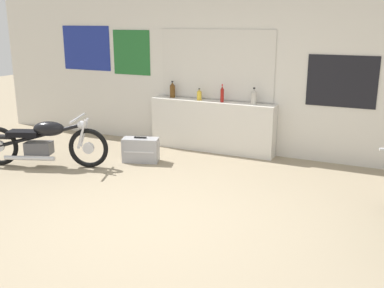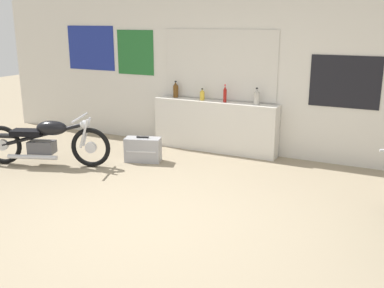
{
  "view_description": "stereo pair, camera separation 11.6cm",
  "coord_description": "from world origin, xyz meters",
  "px_view_note": "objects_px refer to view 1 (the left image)",
  "views": [
    {
      "loc": [
        2.37,
        -3.95,
        2.15
      ],
      "look_at": [
        0.15,
        0.78,
        0.7
      ],
      "focal_mm": 42.0,
      "sensor_mm": 36.0,
      "label": 1
    },
    {
      "loc": [
        2.47,
        -3.9,
        2.15
      ],
      "look_at": [
        0.15,
        0.78,
        0.7
      ],
      "focal_mm": 42.0,
      "sensor_mm": 36.0,
      "label": 2
    }
  ],
  "objects_px": {
    "bottle_center": "(222,94)",
    "motorcycle_black": "(43,141)",
    "bottle_leftmost": "(172,90)",
    "bottle_right_center": "(254,97)",
    "bottle_left_center": "(199,95)",
    "hard_case_silver": "(141,150)"
  },
  "relations": [
    {
      "from": "bottle_left_center",
      "to": "motorcycle_black",
      "type": "bearing_deg",
      "value": -133.14
    },
    {
      "from": "motorcycle_black",
      "to": "hard_case_silver",
      "type": "distance_m",
      "value": 1.47
    },
    {
      "from": "bottle_center",
      "to": "hard_case_silver",
      "type": "distance_m",
      "value": 1.6
    },
    {
      "from": "bottle_right_center",
      "to": "motorcycle_black",
      "type": "xyz_separation_m",
      "value": [
        -2.69,
        -1.85,
        -0.58
      ]
    },
    {
      "from": "bottle_leftmost",
      "to": "bottle_right_center",
      "type": "relative_size",
      "value": 1.05
    },
    {
      "from": "bottle_leftmost",
      "to": "bottle_left_center",
      "type": "distance_m",
      "value": 0.53
    },
    {
      "from": "bottle_center",
      "to": "bottle_right_center",
      "type": "xyz_separation_m",
      "value": [
        0.53,
        0.01,
        -0.01
      ]
    },
    {
      "from": "bottle_leftmost",
      "to": "bottle_right_center",
      "type": "distance_m",
      "value": 1.48
    },
    {
      "from": "motorcycle_black",
      "to": "bottle_leftmost",
      "type": "bearing_deg",
      "value": 57.63
    },
    {
      "from": "hard_case_silver",
      "to": "bottle_center",
      "type": "bearing_deg",
      "value": 46.94
    },
    {
      "from": "bottle_center",
      "to": "motorcycle_black",
      "type": "height_order",
      "value": "bottle_center"
    },
    {
      "from": "bottle_center",
      "to": "motorcycle_black",
      "type": "distance_m",
      "value": 2.89
    },
    {
      "from": "bottle_left_center",
      "to": "bottle_right_center",
      "type": "relative_size",
      "value": 0.73
    },
    {
      "from": "bottle_leftmost",
      "to": "bottle_center",
      "type": "height_order",
      "value": "bottle_center"
    },
    {
      "from": "bottle_left_center",
      "to": "motorcycle_black",
      "type": "xyz_separation_m",
      "value": [
        -1.74,
        -1.86,
        -0.55
      ]
    },
    {
      "from": "bottle_right_center",
      "to": "motorcycle_black",
      "type": "distance_m",
      "value": 3.31
    },
    {
      "from": "motorcycle_black",
      "to": "bottle_center",
      "type": "bearing_deg",
      "value": 40.48
    },
    {
      "from": "bottle_leftmost",
      "to": "motorcycle_black",
      "type": "height_order",
      "value": "bottle_leftmost"
    },
    {
      "from": "bottle_center",
      "to": "motorcycle_black",
      "type": "relative_size",
      "value": 0.15
    },
    {
      "from": "bottle_right_center",
      "to": "hard_case_silver",
      "type": "height_order",
      "value": "bottle_right_center"
    },
    {
      "from": "bottle_right_center",
      "to": "motorcycle_black",
      "type": "height_order",
      "value": "bottle_right_center"
    },
    {
      "from": "bottle_center",
      "to": "bottle_right_center",
      "type": "distance_m",
      "value": 0.53
    }
  ]
}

